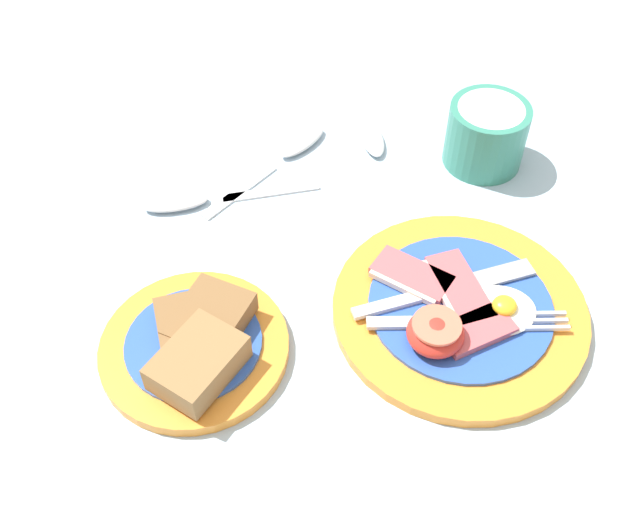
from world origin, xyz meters
The scene contains 7 objects.
ground_plane centered at (0.00, 0.00, 0.00)m, with size 3.00×3.00×0.00m, color #A3BCD1.
breakfast_plate centered at (0.11, 0.00, 0.01)m, with size 0.24×0.24×0.04m.
bread_plate centered at (-0.14, -0.02, 0.02)m, with size 0.17×0.17×0.04m.
sugar_cup centered at (0.19, 0.21, 0.04)m, with size 0.09×0.09×0.07m.
teaspoon_by_saucer centered at (-0.04, 0.24, 0.01)m, with size 0.15×0.15×0.01m.
teaspoon_near_cup centered at (0.07, 0.23, 0.01)m, with size 0.03×0.19×0.01m.
teaspoon_stray centered at (-0.13, 0.18, 0.01)m, with size 0.19×0.04×0.01m.
Camera 1 is at (-0.07, -0.41, 0.57)m, focal length 42.00 mm.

